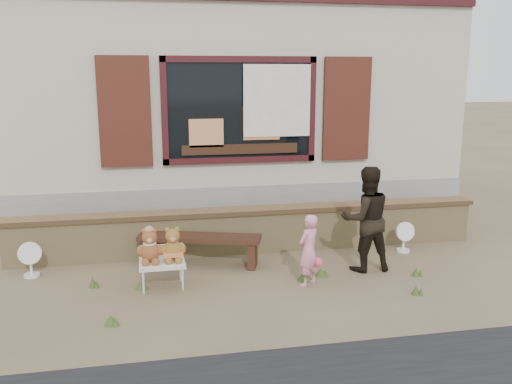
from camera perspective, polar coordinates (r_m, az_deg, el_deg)
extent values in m
plane|color=brown|center=(7.33, 0.91, -8.65)|extent=(80.00, 80.00, 0.00)
cube|color=#A89B88|center=(11.29, -3.87, 11.17)|extent=(8.00, 5.00, 3.20)
cube|color=gray|center=(11.50, -3.72, 1.16)|extent=(8.04, 5.04, 0.80)
cube|color=black|center=(8.80, -1.73, 8.59)|extent=(2.30, 0.04, 1.50)
cube|color=#350F12|center=(8.76, -1.74, 13.80)|extent=(2.50, 0.08, 0.10)
cube|color=#350F12|center=(8.87, -1.67, 3.41)|extent=(2.50, 0.08, 0.10)
cube|color=#350F12|center=(8.67, -9.64, 8.36)|extent=(0.10, 0.08, 1.70)
cube|color=#350F12|center=(9.05, 5.90, 8.63)|extent=(0.10, 0.08, 1.70)
cube|color=black|center=(8.66, -13.65, 8.19)|extent=(0.80, 0.07, 1.70)
cube|color=black|center=(9.23, 9.52, 8.60)|extent=(0.80, 0.07, 1.70)
cube|color=beige|center=(8.84, 2.24, 9.57)|extent=(1.10, 0.02, 1.15)
cube|color=black|center=(8.83, -1.67, 4.56)|extent=(1.90, 0.06, 0.16)
cube|color=tan|center=(8.73, -5.27, 6.20)|extent=(0.55, 0.06, 0.45)
cube|color=#E08447|center=(8.85, 0.57, 7.31)|extent=(0.60, 0.06, 0.55)
cube|color=tan|center=(8.16, -0.54, -4.21)|extent=(7.00, 0.30, 0.60)
cube|color=brown|center=(8.08, -0.54, -1.97)|extent=(7.10, 0.36, 0.07)
cube|color=black|center=(7.58, -5.97, -4.78)|extent=(1.73, 0.85, 0.06)
cube|color=black|center=(7.84, -11.28, -6.09)|extent=(0.20, 0.34, 0.36)
cube|color=black|center=(7.53, -0.37, -6.62)|extent=(0.20, 0.34, 0.36)
cube|color=silver|center=(6.91, -9.86, -7.32)|extent=(0.57, 0.50, 0.04)
cylinder|color=silver|center=(6.77, -11.76, -9.39)|extent=(0.03, 0.03, 0.30)
cylinder|color=silver|center=(6.78, -7.71, -9.20)|extent=(0.03, 0.03, 0.30)
cylinder|color=silver|center=(7.17, -11.79, -8.14)|extent=(0.03, 0.03, 0.30)
cylinder|color=silver|center=(7.18, -7.98, -7.95)|extent=(0.03, 0.03, 0.30)
imported|color=pink|center=(6.86, 5.55, -6.12)|extent=(0.40, 0.37, 0.92)
imported|color=black|center=(7.44, 11.50, -2.79)|extent=(0.70, 0.55, 1.43)
cylinder|color=silver|center=(7.83, -22.53, -8.08)|extent=(0.20, 0.20, 0.04)
cylinder|color=silver|center=(7.79, -22.61, -7.19)|extent=(0.03, 0.03, 0.26)
cylinder|color=silver|center=(7.74, -22.72, -5.90)|extent=(0.31, 0.14, 0.30)
cylinder|color=white|center=(8.51, 15.23, -5.96)|extent=(0.20, 0.20, 0.04)
cylinder|color=white|center=(8.47, 15.27, -5.15)|extent=(0.03, 0.03, 0.25)
cylinder|color=white|center=(8.42, 15.34, -3.99)|extent=(0.29, 0.11, 0.29)
cone|color=#364C1E|center=(7.18, -16.82, -9.04)|extent=(0.10, 0.10, 0.15)
cone|color=#364C1E|center=(7.30, 6.84, -8.38)|extent=(0.16, 0.16, 0.11)
cone|color=#364C1E|center=(6.95, 16.48, -9.86)|extent=(0.11, 0.11, 0.12)
cone|color=#364C1E|center=(6.99, -12.03, -9.56)|extent=(0.14, 0.14, 0.10)
cone|color=#364C1E|center=(6.14, -15.04, -12.89)|extent=(0.15, 0.15, 0.11)
cone|color=#364C1E|center=(7.56, 16.50, -8.05)|extent=(0.10, 0.10, 0.12)
cone|color=#364C1E|center=(7.12, 5.07, -8.75)|extent=(0.18, 0.18, 0.14)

